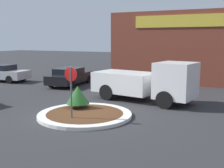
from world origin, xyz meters
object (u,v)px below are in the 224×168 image
at_px(parked_sedan_black, 70,76).
at_px(parked_sedan_silver, 2,73).
at_px(utility_truck, 147,82).
at_px(stop_sign, 71,84).

bearing_deg(parked_sedan_black, parked_sedan_silver, 90.55).
relative_size(utility_truck, parked_sedan_black, 1.29).
xyz_separation_m(utility_truck, parked_sedan_silver, (-13.33, 2.28, -0.41)).
relative_size(parked_sedan_black, parked_sedan_silver, 1.04).
bearing_deg(utility_truck, stop_sign, -98.62).
relative_size(stop_sign, parked_sedan_black, 0.50).
xyz_separation_m(utility_truck, parked_sedan_black, (-7.09, 2.99, -0.43)).
bearing_deg(utility_truck, parked_sedan_silver, 179.96).
relative_size(stop_sign, utility_truck, 0.39).
distance_m(stop_sign, parked_sedan_black, 9.74).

